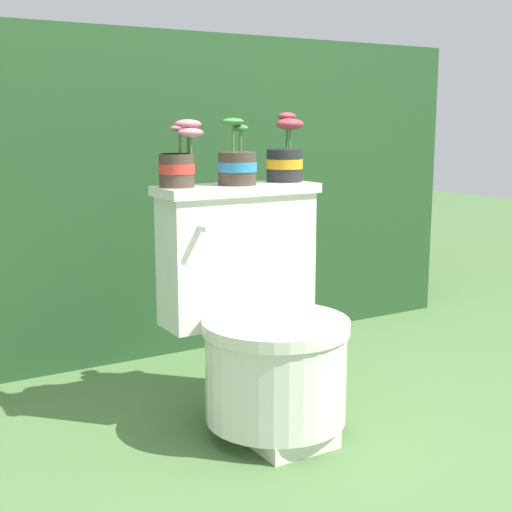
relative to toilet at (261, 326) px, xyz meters
name	(u,v)px	position (x,y,z in m)	size (l,w,h in m)	color
ground_plane	(259,431)	(-0.03, -0.04, -0.32)	(12.00, 12.00, 0.00)	#4C703D
hedge_backdrop	(107,188)	(-0.03, 1.27, 0.32)	(2.96, 1.00, 1.27)	#234723
toilet	(261,326)	(0.00, 0.00, 0.00)	(0.51, 0.54, 0.73)	silver
potted_plant_left	(179,162)	(-0.19, 0.15, 0.49)	(0.13, 0.11, 0.20)	#47382D
potted_plant_midleft	(237,165)	(0.00, 0.13, 0.48)	(0.12, 0.12, 0.20)	#47382D
potted_plant_middle	(285,158)	(0.19, 0.16, 0.49)	(0.12, 0.12, 0.22)	#262628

